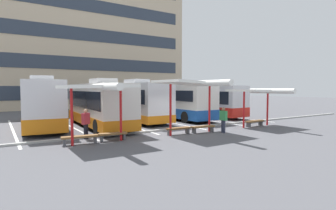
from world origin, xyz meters
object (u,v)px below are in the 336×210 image
Objects in this scene: coach_bus_2 at (130,101)px; coach_bus_3 at (169,101)px; waiting_shelter_0 at (99,88)px; bench_0 at (80,138)px; bench_3 at (203,128)px; bench_4 at (255,122)px; waiting_passenger_0 at (86,122)px; waiting_shelter_1 at (194,84)px; coach_bus_1 at (98,105)px; bench_2 at (179,129)px; coach_bus_4 at (198,100)px; waiting_shelter_2 at (259,91)px; coach_bus_0 at (41,104)px; waiting_passenger_1 at (223,118)px; bench_1 at (113,135)px.

coach_bus_3 is (4.18, -0.19, -0.08)m from coach_bus_2.
waiting_shelter_0 is 2.45× the size of bench_0.
bench_4 is (5.33, 0.15, 0.00)m from bench_3.
coach_bus_3 reaches higher than waiting_passenger_0.
waiting_shelter_1 is at bearing -177.31° from bench_4.
coach_bus_3 is (8.06, 2.53, -0.00)m from coach_bus_1.
bench_2 is 7.13m from bench_4.
waiting_shelter_1 is at bearing -18.05° from waiting_passenger_0.
coach_bus_2 reaches higher than coach_bus_4.
waiting_shelter_2 is 12.82m from waiting_passenger_0.
coach_bus_3 is at bearing -2.63° from coach_bus_2.
waiting_shelter_0 is 2.80m from bench_0.
bench_3 is 1.00× the size of waiting_passenger_0.
bench_3 is (-7.09, -9.29, -1.29)m from coach_bus_4.
coach_bus_4 reaches higher than waiting_shelter_2.
coach_bus_4 is at bearing 45.50° from bench_2.
coach_bus_1 is 6.19× the size of bench_2.
bench_0 and bench_3 have the same top height.
coach_bus_0 is at bearing -178.43° from coach_bus_2.
coach_bus_2 is 6.85× the size of bench_2.
coach_bus_0 is at bearing 146.64° from waiting_shelter_2.
coach_bus_1 is 2.01× the size of waiting_shelter_1.
waiting_passenger_1 is (-4.29, -0.61, -1.73)m from waiting_shelter_2.
bench_1 is 0.92× the size of bench_3.
bench_1 is (2.53, -8.42, -1.44)m from coach_bus_0.
waiting_shelter_2 reaches higher than bench_3.
coach_bus_2 is 9.50m from waiting_passenger_0.
coach_bus_0 is 6.79× the size of waiting_passenger_0.
waiting_shelter_1 is at bearing -5.73° from bench_0.
coach_bus_0 is at bearing 106.71° from bench_1.
waiting_passenger_1 is at bearing -101.73° from coach_bus_3.
waiting_shelter_2 is 2.64× the size of waiting_passenger_0.
waiting_shelter_1 is (6.99, -0.70, 2.86)m from bench_0.
coach_bus_3 is 13.89m from bench_0.
waiting_shelter_0 is at bearing -146.90° from coach_bus_4.
coach_bus_3 is 7.42× the size of bench_1.
bench_3 is (-3.08, -8.97, -1.35)m from coach_bus_3.
bench_1 is at bearing -120.03° from coach_bus_2.
waiting_passenger_0 is (-0.21, 1.79, -1.94)m from waiting_shelter_0.
coach_bus_3 reaches higher than coach_bus_4.
waiting_shelter_2 is (-1.75, -9.51, 1.08)m from coach_bus_4.
bench_4 is (10.31, -6.29, -1.35)m from coach_bus_1.
coach_bus_1 reaches higher than waiting_shelter_0.
bench_1 is 0.85× the size of bench_4.
waiting_shelter_0 reaches higher than waiting_passenger_1.
waiting_passenger_0 is (-12.53, 2.13, -1.69)m from waiting_shelter_2.
bench_3 is 0.38× the size of waiting_shelter_2.
waiting_shelter_2 is at bearing 8.12° from waiting_passenger_1.
waiting_shelter_1 is (-7.99, -9.43, 1.57)m from coach_bus_4.
waiting_shelter_1 is (6.09, -0.26, 0.24)m from waiting_shelter_0.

